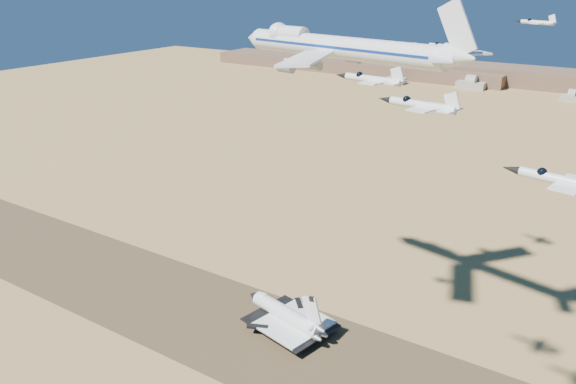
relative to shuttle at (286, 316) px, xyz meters
The scene contains 13 objects.
ground 15.68m from the shuttle, 140.58° to the right, with size 1200.00×1200.00×0.00m, color #AD894D.
runway 15.68m from the shuttle, 140.58° to the right, with size 600.00×50.00×0.06m, color brown.
hangars 475.00m from the shuttle, 99.15° to the left, with size 200.50×29.50×30.00m.
shuttle is the anchor object (origin of this frame).
carrier_747 91.23m from the shuttle, 51.85° to the left, with size 82.83×62.71×20.57m.
crew_a 12.29m from the shuttle, 60.44° to the right, with size 0.70×0.46×1.92m, color #DC5B0C.
crew_b 13.69m from the shuttle, 46.76° to the right, with size 0.82×0.47×1.68m, color #DC5B0C.
crew_c 13.42m from the shuttle, 31.11° to the right, with size 1.07×0.55×1.83m, color #DC5B0C.
chase_jet_a 104.80m from the shuttle, 38.07° to the right, with size 16.15×8.92×4.03m.
chase_jet_b 112.85m from the shuttle, 37.01° to the right, with size 16.26×9.12×4.08m.
chase_jet_c 131.59m from the shuttle, 35.47° to the right, with size 14.96×8.43×3.76m.
chase_jet_d 106.61m from the shuttle, 62.14° to the left, with size 14.58×8.47×3.71m.
chase_jet_e 129.43m from the shuttle, 51.64° to the left, with size 14.08×8.30×3.61m.
Camera 1 is at (101.45, -128.91, 114.68)m, focal length 35.00 mm.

